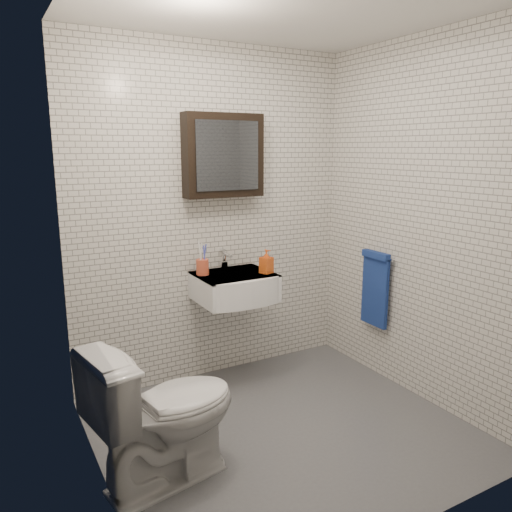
# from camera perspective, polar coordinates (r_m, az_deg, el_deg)

# --- Properties ---
(ground) EXTENTS (2.20, 2.00, 0.01)m
(ground) POSITION_cam_1_polar(r_m,az_deg,el_deg) (3.36, 3.11, -19.19)
(ground) COLOR #515359
(ground) RESTS_ON ground
(room_shell) EXTENTS (2.22, 2.02, 2.51)m
(room_shell) POSITION_cam_1_polar(r_m,az_deg,el_deg) (2.88, 3.45, 6.49)
(room_shell) COLOR silver
(room_shell) RESTS_ON ground
(washbasin) EXTENTS (0.55, 0.50, 0.20)m
(washbasin) POSITION_cam_1_polar(r_m,az_deg,el_deg) (3.67, -2.23, -3.56)
(washbasin) COLOR white
(washbasin) RESTS_ON room_shell
(faucet) EXTENTS (0.06, 0.20, 0.15)m
(faucet) POSITION_cam_1_polar(r_m,az_deg,el_deg) (3.80, -3.60, -0.51)
(faucet) COLOR silver
(faucet) RESTS_ON washbasin
(mirror_cabinet) EXTENTS (0.60, 0.15, 0.60)m
(mirror_cabinet) POSITION_cam_1_polar(r_m,az_deg,el_deg) (3.70, -3.74, 11.38)
(mirror_cabinet) COLOR black
(mirror_cabinet) RESTS_ON room_shell
(towel_rail) EXTENTS (0.09, 0.30, 0.58)m
(towel_rail) POSITION_cam_1_polar(r_m,az_deg,el_deg) (3.92, 13.47, -3.32)
(towel_rail) COLOR silver
(towel_rail) RESTS_ON room_shell
(toothbrush_cup) EXTENTS (0.10, 0.10, 0.25)m
(toothbrush_cup) POSITION_cam_1_polar(r_m,az_deg,el_deg) (3.65, -6.14, -1.17)
(toothbrush_cup) COLOR #C44D31
(toothbrush_cup) RESTS_ON washbasin
(soap_bottle) EXTENTS (0.10, 0.10, 0.18)m
(soap_bottle) POSITION_cam_1_polar(r_m,az_deg,el_deg) (3.67, 1.20, -0.62)
(soap_bottle) COLOR orange
(soap_bottle) RESTS_ON washbasin
(toilet) EXTENTS (0.86, 0.58, 0.80)m
(toilet) POSITION_cam_1_polar(r_m,az_deg,el_deg) (2.78, -10.37, -17.05)
(toilet) COLOR silver
(toilet) RESTS_ON ground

